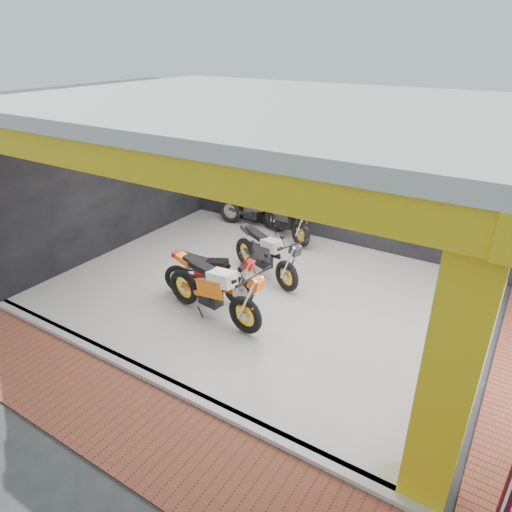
{
  "coord_description": "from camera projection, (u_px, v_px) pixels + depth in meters",
  "views": [
    {
      "loc": [
        4.02,
        -4.68,
        4.62
      ],
      "look_at": [
        -0.1,
        1.82,
        0.9
      ],
      "focal_mm": 32.0,
      "sensor_mm": 36.0,
      "label": 1
    }
  ],
  "objects": [
    {
      "name": "left_wall",
      "position": [
        110.0,
        178.0,
        10.24
      ],
      "size": [
        0.2,
        6.2,
        3.5
      ],
      "primitive_type": "cube",
      "color": "black",
      "rests_on": "ground"
    },
    {
      "name": "paver_front",
      "position": [
        119.0,
        416.0,
        6.13
      ],
      "size": [
        9.0,
        1.4,
        0.03
      ],
      "primitive_type": "cube",
      "color": "brown",
      "rests_on": "ground"
    },
    {
      "name": "showroom_floor",
      "position": [
        265.0,
        293.0,
        9.0
      ],
      "size": [
        8.0,
        6.0,
        0.1
      ],
      "primitive_type": "cube",
      "color": "silver",
      "rests_on": "ground"
    },
    {
      "name": "back_wall",
      "position": [
        335.0,
        173.0,
        10.62
      ],
      "size": [
        8.2,
        0.2,
        3.5
      ],
      "primitive_type": "cube",
      "color": "black",
      "rests_on": "ground"
    },
    {
      "name": "header_beam_front",
      "position": [
        134.0,
        162.0,
        5.31
      ],
      "size": [
        8.4,
        0.3,
        0.4
      ],
      "primitive_type": "cube",
      "color": "gold",
      "rests_on": "corner_column"
    },
    {
      "name": "ground",
      "position": [
        202.0,
        347.0,
        7.5
      ],
      "size": [
        80.0,
        80.0,
        0.0
      ],
      "primitive_type": "plane",
      "color": "#2D2D30",
      "rests_on": "ground"
    },
    {
      "name": "moto_hero",
      "position": [
        245.0,
        298.0,
        7.39
      ],
      "size": [
        2.35,
        1.09,
        1.39
      ],
      "primitive_type": null,
      "rotation": [
        0.0,
        0.0,
        -0.11
      ],
      "color": "#FF650A",
      "rests_on": "showroom_floor"
    },
    {
      "name": "moto_row_c",
      "position": [
        301.0,
        222.0,
        10.52
      ],
      "size": [
        2.27,
        1.67,
        1.31
      ],
      "primitive_type": null,
      "rotation": [
        0.0,
        0.0,
        -0.46
      ],
      "color": "black",
      "rests_on": "showroom_floor"
    },
    {
      "name": "moto_row_a",
      "position": [
        287.0,
        262.0,
        8.68
      ],
      "size": [
        2.24,
        1.46,
        1.28
      ],
      "primitive_type": null,
      "rotation": [
        0.0,
        0.0,
        -0.36
      ],
      "color": "black",
      "rests_on": "showroom_floor"
    },
    {
      "name": "floor_kerb",
      "position": [
        159.0,
        380.0,
        6.71
      ],
      "size": [
        8.0,
        0.2,
        0.1
      ],
      "primitive_type": "cube",
      "color": "silver",
      "rests_on": "ground"
    },
    {
      "name": "corner_column",
      "position": [
        452.0,
        368.0,
        4.37
      ],
      "size": [
        0.5,
        0.5,
        3.5
      ],
      "primitive_type": "cube",
      "color": "gold",
      "rests_on": "ground"
    },
    {
      "name": "signpost",
      "position": [
        503.0,
        510.0,
        3.61
      ],
      "size": [
        0.09,
        0.31,
        2.26
      ],
      "rotation": [
        0.0,
        0.0,
        -0.16
      ],
      "color": "maroon",
      "rests_on": "ground"
    },
    {
      "name": "moto_row_d",
      "position": [
        278.0,
        208.0,
        11.36
      ],
      "size": [
        2.19,
        0.96,
        1.31
      ],
      "primitive_type": null,
      "rotation": [
        0.0,
        0.0,
        0.08
      ],
      "color": "black",
      "rests_on": "showroom_floor"
    },
    {
      "name": "moto_row_b",
      "position": [
        239.0,
        278.0,
        8.21
      ],
      "size": [
        2.06,
        1.09,
        1.2
      ],
      "primitive_type": null,
      "rotation": [
        0.0,
        0.0,
        0.19
      ],
      "color": "red",
      "rests_on": "showroom_floor"
    },
    {
      "name": "showroom_ceiling",
      "position": [
        267.0,
        105.0,
        7.46
      ],
      "size": [
        8.4,
        6.4,
        0.2
      ],
      "primitive_type": "cube",
      "color": "beige",
      "rests_on": "corner_column"
    }
  ]
}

